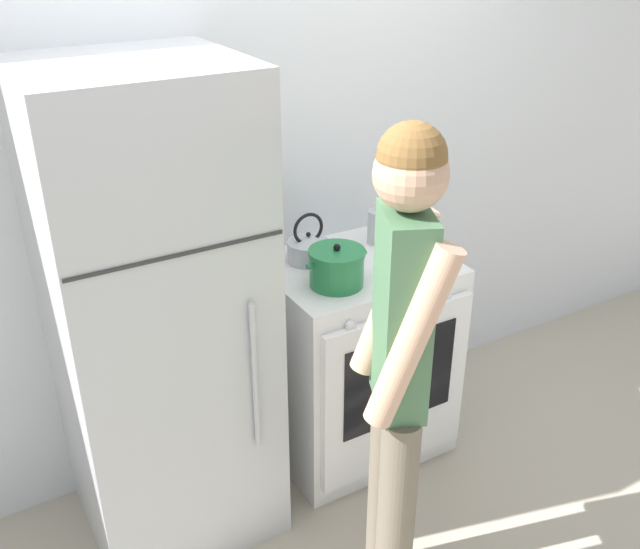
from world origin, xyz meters
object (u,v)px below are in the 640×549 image
at_px(tea_kettle, 309,247).
at_px(utensil_jar, 378,226).
at_px(person, 399,366).
at_px(stove_range, 357,357).
at_px(refrigerator, 158,321).
at_px(dutch_oven_pot, 337,267).

relative_size(tea_kettle, utensil_jar, 0.90).
relative_size(utensil_jar, person, 0.14).
relative_size(stove_range, tea_kettle, 4.15).
height_order(tea_kettle, person, person).
xyz_separation_m(stove_range, person, (-0.35, -0.76, 0.52)).
relative_size(refrigerator, tea_kettle, 8.22).
xyz_separation_m(refrigerator, dutch_oven_pot, (0.69, -0.09, 0.08)).
xyz_separation_m(refrigerator, utensil_jar, (1.05, 0.15, 0.09)).
bearing_deg(stove_range, refrigerator, 179.97).
bearing_deg(refrigerator, stove_range, -0.03).
bearing_deg(utensil_jar, person, -120.77).
xyz_separation_m(dutch_oven_pot, utensil_jar, (0.36, 0.25, 0.00)).
xyz_separation_m(refrigerator, tea_kettle, (0.70, 0.15, 0.07)).
height_order(refrigerator, tea_kettle, refrigerator).
distance_m(dutch_oven_pot, person, 0.69).
bearing_deg(tea_kettle, person, -102.23).
height_order(refrigerator, dutch_oven_pot, refrigerator).
bearing_deg(refrigerator, utensil_jar, 8.30).
distance_m(refrigerator, stove_range, 0.97).
bearing_deg(refrigerator, dutch_oven_pot, -7.81).
xyz_separation_m(tea_kettle, utensil_jar, (0.35, 0.01, 0.02)).
height_order(refrigerator, utensil_jar, refrigerator).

